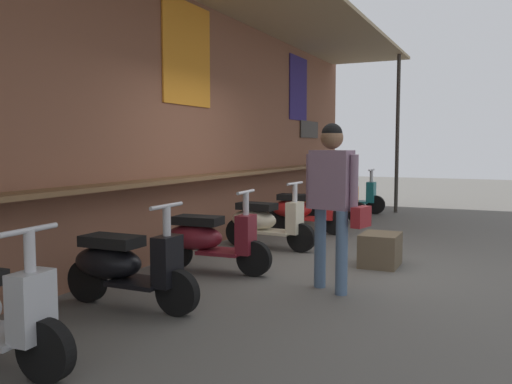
{
  "coord_description": "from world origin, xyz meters",
  "views": [
    {
      "loc": [
        -6.16,
        -2.04,
        1.46
      ],
      "look_at": [
        0.94,
        1.28,
        0.79
      ],
      "focal_mm": 37.76,
      "sensor_mm": 36.0,
      "label": 1
    }
  ],
  "objects_px": {
    "scooter_red": "(301,210)",
    "shopper_with_handbag": "(333,189)",
    "scooter_cream": "(264,221)",
    "scooter_teal": "(349,195)",
    "scooter_maroon": "(207,239)",
    "scooter_black": "(123,265)",
    "merchandise_crate": "(380,250)",
    "scooter_orange": "(328,202)"
  },
  "relations": [
    {
      "from": "scooter_maroon",
      "to": "scooter_red",
      "type": "height_order",
      "value": "same"
    },
    {
      "from": "scooter_teal",
      "to": "scooter_red",
      "type": "bearing_deg",
      "value": -90.32
    },
    {
      "from": "shopper_with_handbag",
      "to": "scooter_orange",
      "type": "bearing_deg",
      "value": 29.12
    },
    {
      "from": "scooter_maroon",
      "to": "merchandise_crate",
      "type": "height_order",
      "value": "scooter_maroon"
    },
    {
      "from": "scooter_orange",
      "to": "scooter_teal",
      "type": "xyz_separation_m",
      "value": [
        1.53,
        0.0,
        0.0
      ]
    },
    {
      "from": "scooter_cream",
      "to": "scooter_red",
      "type": "bearing_deg",
      "value": 93.92
    },
    {
      "from": "scooter_cream",
      "to": "merchandise_crate",
      "type": "distance_m",
      "value": 1.82
    },
    {
      "from": "scooter_cream",
      "to": "scooter_teal",
      "type": "height_order",
      "value": "same"
    },
    {
      "from": "scooter_black",
      "to": "scooter_cream",
      "type": "height_order",
      "value": "same"
    },
    {
      "from": "scooter_maroon",
      "to": "scooter_orange",
      "type": "xyz_separation_m",
      "value": [
        4.63,
        0.0,
        0.0
      ]
    },
    {
      "from": "scooter_red",
      "to": "shopper_with_handbag",
      "type": "height_order",
      "value": "shopper_with_handbag"
    },
    {
      "from": "scooter_teal",
      "to": "scooter_maroon",
      "type": "bearing_deg",
      "value": -90.32
    },
    {
      "from": "scooter_black",
      "to": "scooter_orange",
      "type": "distance_m",
      "value": 6.15
    },
    {
      "from": "scooter_cream",
      "to": "shopper_with_handbag",
      "type": "relative_size",
      "value": 0.83
    },
    {
      "from": "scooter_cream",
      "to": "scooter_black",
      "type": "bearing_deg",
      "value": -86.08
    },
    {
      "from": "scooter_black",
      "to": "scooter_red",
      "type": "relative_size",
      "value": 1.0
    },
    {
      "from": "scooter_red",
      "to": "scooter_teal",
      "type": "bearing_deg",
      "value": 87.3
    },
    {
      "from": "scooter_orange",
      "to": "scooter_cream",
      "type": "bearing_deg",
      "value": -91.95
    },
    {
      "from": "scooter_cream",
      "to": "scooter_red",
      "type": "distance_m",
      "value": 1.53
    },
    {
      "from": "scooter_cream",
      "to": "scooter_orange",
      "type": "height_order",
      "value": "same"
    },
    {
      "from": "scooter_black",
      "to": "scooter_maroon",
      "type": "relative_size",
      "value": 1.0
    },
    {
      "from": "scooter_maroon",
      "to": "scooter_orange",
      "type": "height_order",
      "value": "same"
    },
    {
      "from": "scooter_red",
      "to": "shopper_with_handbag",
      "type": "distance_m",
      "value": 3.72
    },
    {
      "from": "scooter_black",
      "to": "scooter_teal",
      "type": "height_order",
      "value": "same"
    },
    {
      "from": "scooter_maroon",
      "to": "shopper_with_handbag",
      "type": "bearing_deg",
      "value": -10.79
    },
    {
      "from": "scooter_maroon",
      "to": "scooter_red",
      "type": "distance_m",
      "value": 3.14
    },
    {
      "from": "scooter_cream",
      "to": "scooter_maroon",
      "type": "bearing_deg",
      "value": -86.08
    },
    {
      "from": "shopper_with_handbag",
      "to": "merchandise_crate",
      "type": "relative_size",
      "value": 3.04
    },
    {
      "from": "scooter_black",
      "to": "scooter_red",
      "type": "xyz_separation_m",
      "value": [
        4.65,
        -0.0,
        0.0
      ]
    },
    {
      "from": "shopper_with_handbag",
      "to": "merchandise_crate",
      "type": "bearing_deg",
      "value": 2.87
    },
    {
      "from": "shopper_with_handbag",
      "to": "merchandise_crate",
      "type": "xyz_separation_m",
      "value": [
        1.35,
        -0.2,
        -0.83
      ]
    },
    {
      "from": "scooter_black",
      "to": "scooter_red",
      "type": "distance_m",
      "value": 4.65
    },
    {
      "from": "scooter_teal",
      "to": "merchandise_crate",
      "type": "bearing_deg",
      "value": -71.0
    },
    {
      "from": "scooter_black",
      "to": "scooter_teal",
      "type": "xyz_separation_m",
      "value": [
        7.69,
        -0.0,
        0.0
      ]
    },
    {
      "from": "scooter_black",
      "to": "shopper_with_handbag",
      "type": "height_order",
      "value": "shopper_with_handbag"
    },
    {
      "from": "scooter_orange",
      "to": "shopper_with_handbag",
      "type": "height_order",
      "value": "shopper_with_handbag"
    },
    {
      "from": "scooter_maroon",
      "to": "scooter_orange",
      "type": "bearing_deg",
      "value": 86.01
    },
    {
      "from": "shopper_with_handbag",
      "to": "scooter_cream",
      "type": "bearing_deg",
      "value": 52.23
    },
    {
      "from": "scooter_teal",
      "to": "scooter_cream",
      "type": "bearing_deg",
      "value": -90.32
    },
    {
      "from": "scooter_maroon",
      "to": "scooter_cream",
      "type": "bearing_deg",
      "value": 86.01
    },
    {
      "from": "scooter_cream",
      "to": "shopper_with_handbag",
      "type": "height_order",
      "value": "shopper_with_handbag"
    },
    {
      "from": "scooter_maroon",
      "to": "scooter_teal",
      "type": "height_order",
      "value": "same"
    }
  ]
}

